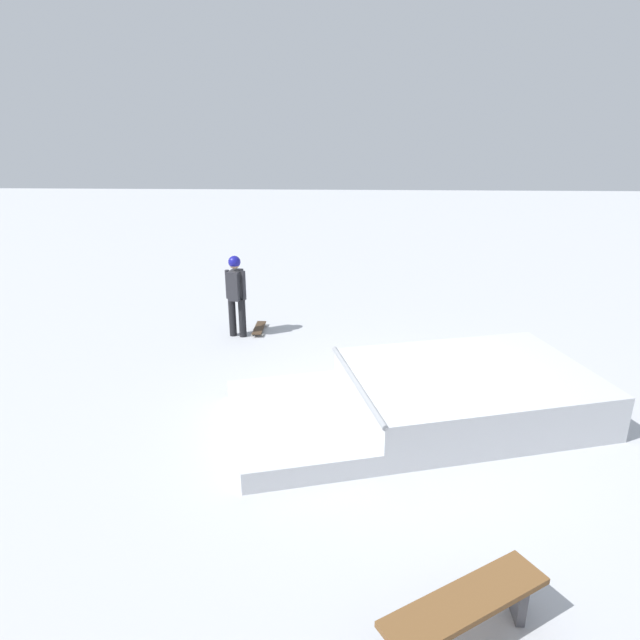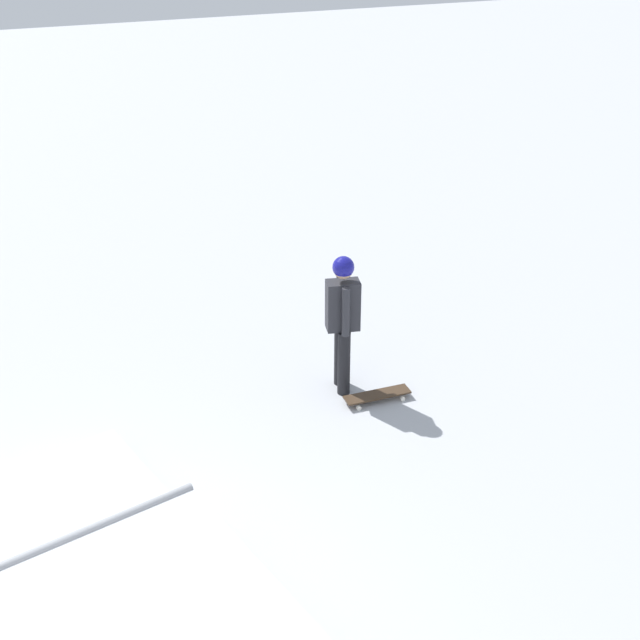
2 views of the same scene
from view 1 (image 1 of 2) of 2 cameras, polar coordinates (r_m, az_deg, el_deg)
ground_plane at (r=8.51m, az=6.62°, el=-10.48°), size 60.00×60.00×0.00m
skate_ramp at (r=8.69m, az=12.16°, el=-7.76°), size 5.89×3.90×0.74m
skater at (r=11.49m, az=-8.66°, el=3.07°), size 0.43×0.42×1.73m
skateboard at (r=11.98m, az=-6.29°, el=-0.82°), size 0.27×0.80×0.09m
park_bench at (r=5.45m, az=14.73°, el=-26.95°), size 1.57×1.18×0.48m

